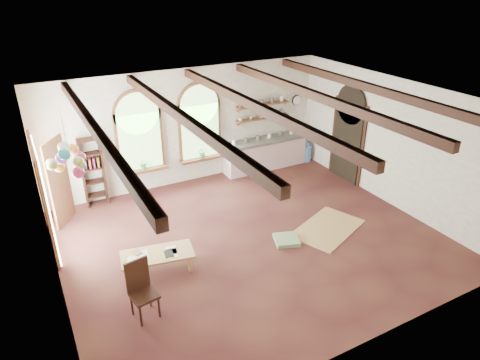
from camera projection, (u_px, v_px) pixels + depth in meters
floor at (251, 239)px, 9.66m from camera, size 8.00×8.00×0.00m
ceiling_beams at (253, 105)px, 8.30m from camera, size 6.20×6.80×0.18m
window_left at (139, 135)px, 11.06m from camera, size 1.30×0.28×2.20m
window_right at (200, 125)px, 11.79m from camera, size 1.30×0.28×2.20m
left_doorway at (44, 200)px, 8.90m from camera, size 0.10×1.90×2.50m
right_doorway at (347, 143)px, 12.05m from camera, size 0.10×1.30×2.40m
kitchen_counter at (265, 153)px, 12.96m from camera, size 2.68×0.62×0.94m
wall_shelf_lower at (263, 118)px, 12.64m from camera, size 1.70×0.24×0.04m
wall_shelf_upper at (263, 105)px, 12.46m from camera, size 1.70×0.24×0.04m
wall_clock at (297, 100)px, 13.07m from camera, size 0.32×0.04×0.32m
bookshelf at (93, 172)px, 10.74m from camera, size 0.53×0.32×1.80m
coffee_table at (157, 255)px, 8.48m from camera, size 1.52×0.90×0.40m
side_chair at (144, 301)px, 7.37m from camera, size 0.49×0.49×1.07m
floor_mat at (328, 228)px, 10.03m from camera, size 2.04×1.67×0.02m
floor_cushion at (287, 240)px, 9.53m from camera, size 0.66×0.66×0.09m
water_jug_a at (306, 152)px, 13.55m from camera, size 0.33×0.33×0.65m
water_jug_b at (305, 151)px, 13.71m from camera, size 0.31×0.31×0.59m
balloon_cluster at (69, 160)px, 7.82m from camera, size 0.72×0.80×1.14m
table_book at (134, 254)px, 8.43m from camera, size 0.20×0.25×0.02m
tablet at (169, 254)px, 8.44m from camera, size 0.20×0.27×0.01m
potted_plant_left at (144, 164)px, 11.32m from camera, size 0.27×0.23×0.30m
potted_plant_right at (202, 152)px, 12.04m from camera, size 0.27×0.23×0.30m
shelf_cup_a at (240, 119)px, 12.29m from camera, size 0.12×0.10×0.10m
shelf_cup_b at (251, 118)px, 12.44m from camera, size 0.10×0.10×0.09m
shelf_bowl_a at (261, 116)px, 12.60m from camera, size 0.22×0.22×0.05m
shelf_bowl_b at (271, 115)px, 12.74m from camera, size 0.20×0.20×0.06m
shelf_vase at (281, 111)px, 12.86m from camera, size 0.18×0.18×0.19m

